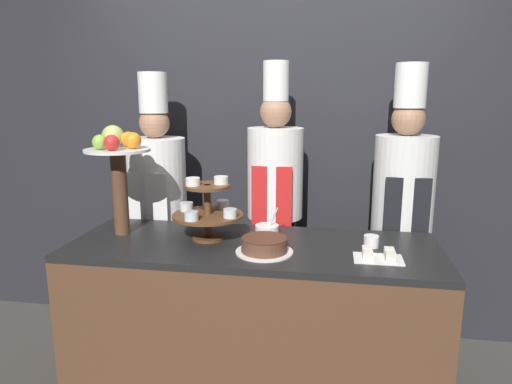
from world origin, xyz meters
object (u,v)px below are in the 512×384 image
(fruit_pedestal, at_px, (118,160))
(cake_round, at_px, (264,245))
(cup_white, at_px, (371,241))
(chef_center_right, at_px, (402,207))
(serving_bowl_far, at_px, (267,230))
(chef_left, at_px, (158,202))
(tiered_stand, at_px, (208,209))
(cake_square_tray, at_px, (378,256))
(chef_center_left, at_px, (275,200))

(fruit_pedestal, distance_m, cake_round, 0.92)
(cup_white, xyz_separation_m, chef_center_right, (0.21, 0.49, 0.06))
(serving_bowl_far, relative_size, chef_left, 0.09)
(tiered_stand, distance_m, serving_bowl_far, 0.35)
(cake_round, height_order, chef_center_right, chef_center_right)
(chef_left, relative_size, chef_center_right, 0.98)
(tiered_stand, relative_size, cup_white, 4.95)
(cake_square_tray, bearing_deg, chef_left, 153.30)
(chef_left, bearing_deg, cake_square_tray, -26.70)
(chef_left, bearing_deg, tiered_stand, -46.74)
(chef_center_right, bearing_deg, cup_white, -113.50)
(chef_left, bearing_deg, serving_bowl_far, -26.32)
(fruit_pedestal, bearing_deg, chef_left, 87.61)
(chef_center_left, bearing_deg, tiered_stand, -119.84)
(serving_bowl_far, bearing_deg, cake_square_tray, -27.21)
(cake_round, xyz_separation_m, serving_bowl_far, (-0.03, 0.28, -0.01))
(cake_round, bearing_deg, chef_center_left, 92.85)
(chef_left, bearing_deg, fruit_pedestal, -92.39)
(cup_white, bearing_deg, tiered_stand, -179.10)
(fruit_pedestal, distance_m, chef_center_right, 1.65)
(fruit_pedestal, height_order, chef_center_left, chef_center_left)
(cup_white, xyz_separation_m, serving_bowl_far, (-0.54, 0.11, -0.00))
(fruit_pedestal, height_order, cake_round, fruit_pedestal)
(tiered_stand, relative_size, serving_bowl_far, 2.38)
(cake_round, bearing_deg, fruit_pedestal, 167.06)
(tiered_stand, bearing_deg, chef_left, 133.26)
(serving_bowl_far, xyz_separation_m, chef_left, (-0.77, 0.38, 0.04))
(cake_round, xyz_separation_m, chef_left, (-0.80, 0.67, 0.03))
(fruit_pedestal, xyz_separation_m, cake_round, (0.82, -0.19, -0.37))
(cake_round, xyz_separation_m, cup_white, (0.52, 0.17, -0.01))
(fruit_pedestal, relative_size, serving_bowl_far, 3.76)
(fruit_pedestal, distance_m, serving_bowl_far, 0.88)
(cake_square_tray, relative_size, chef_left, 0.12)
(fruit_pedestal, height_order, cake_square_tray, fruit_pedestal)
(tiered_stand, relative_size, chef_center_right, 0.20)
(fruit_pedestal, relative_size, cake_round, 2.10)
(fruit_pedestal, distance_m, chef_left, 0.59)
(fruit_pedestal, bearing_deg, chef_center_right, 17.15)
(cake_square_tray, xyz_separation_m, serving_bowl_far, (-0.56, 0.29, 0.01))
(tiered_stand, height_order, chef_center_right, chef_center_right)
(cake_square_tray, xyz_separation_m, chef_center_right, (0.20, 0.67, 0.07))
(tiered_stand, height_order, fruit_pedestal, fruit_pedestal)
(tiered_stand, bearing_deg, cake_square_tray, -10.89)
(cup_white, height_order, chef_center_left, chef_center_left)
(chef_left, bearing_deg, cup_white, -20.55)
(fruit_pedestal, distance_m, cup_white, 1.39)
(cake_square_tray, height_order, chef_center_right, chef_center_right)
(serving_bowl_far, bearing_deg, tiered_stand, -157.19)
(serving_bowl_far, relative_size, chef_center_right, 0.09)
(fruit_pedestal, bearing_deg, tiered_stand, -3.22)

